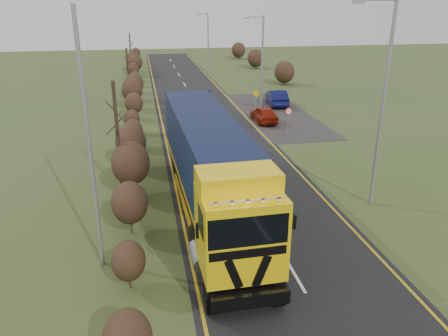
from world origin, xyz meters
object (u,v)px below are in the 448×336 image
speed_sign (288,116)px  car_blue_sedan (277,98)px  streetlight_near (381,97)px  car_red_hatchback (264,114)px  lorry (209,162)px

speed_sign → car_blue_sedan: bearing=77.7°
car_blue_sedan → streetlight_near: streetlight_near is taller
car_red_hatchback → speed_sign: 4.04m
lorry → speed_sign: lorry is taller
lorry → car_red_hatchback: lorry is taller
car_red_hatchback → streetlight_near: 17.12m
lorry → car_blue_sedan: size_ratio=3.52×
lorry → streetlight_near: (7.95, -0.70, 2.88)m
streetlight_near → speed_sign: size_ratio=4.69×
lorry → car_blue_sedan: lorry is taller
car_blue_sedan → speed_sign: bearing=84.4°
lorry → streetlight_near: size_ratio=1.65×
car_red_hatchback → car_blue_sedan: size_ratio=0.86×
lorry → car_blue_sedan: bearing=63.6°
car_red_hatchback → speed_sign: size_ratio=1.89×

